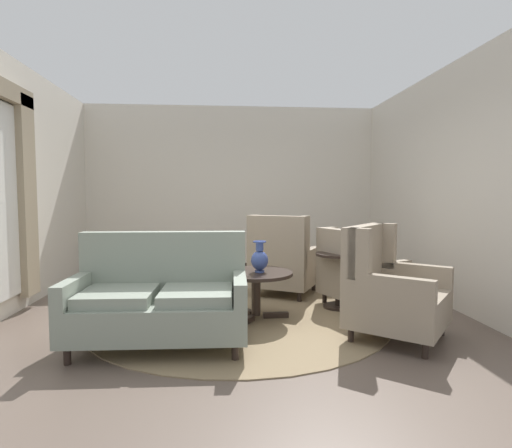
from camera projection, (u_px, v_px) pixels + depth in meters
ground at (240, 323)px, 4.39m from camera, size 9.06×9.06×0.00m
wall_back at (232, 189)px, 7.50m from camera, size 5.38×0.08×2.95m
wall_left at (22, 186)px, 5.04m from camera, size 0.08×4.53×2.95m
wall_right at (434, 187)px, 5.46m from camera, size 0.08×4.53×2.95m
baseboard_back at (232, 266)px, 7.55m from camera, size 5.22×0.03×0.12m
area_rug at (239, 315)px, 4.69m from camera, size 3.34×3.34×0.01m
coffee_table at (256, 281)px, 4.51m from camera, size 0.81×0.81×0.53m
porcelain_vase at (260, 259)px, 4.46m from camera, size 0.19×0.19×0.34m
settee at (160, 300)px, 3.72m from camera, size 1.57×0.84×1.01m
armchair_back_corner at (283, 262)px, 5.58m from camera, size 1.08×1.10×1.10m
armchair_near_window at (357, 273)px, 5.02m from camera, size 1.08×1.04×0.96m
armchair_near_sideboard at (390, 291)px, 3.94m from camera, size 1.17×1.18×1.07m
side_table at (338, 275)px, 4.94m from camera, size 0.54×0.54×0.67m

